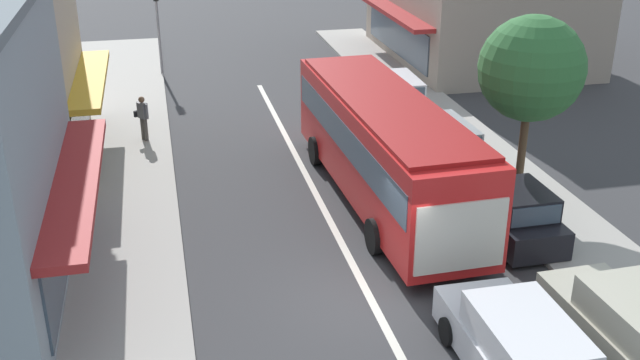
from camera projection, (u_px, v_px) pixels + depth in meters
name	position (u px, v px, depth m)	size (l,w,h in m)	color
ground_plane	(369.00, 296.00, 17.79)	(140.00, 140.00, 0.00)	#353538
lane_centre_line	(330.00, 222.00, 21.36)	(0.20, 28.00, 0.01)	silver
sidewalk_left	(88.00, 212.00, 21.76)	(5.20, 44.00, 0.14)	#A39E96
kerb_right	(501.00, 174.00, 24.36)	(2.80, 44.00, 0.12)	#A39E96
city_bus	(384.00, 143.00, 21.89)	(3.01, 10.93, 3.23)	red
wagon_behind_bus_mid	(519.00, 350.00, 14.63)	(1.95, 4.51, 1.58)	silver
parked_wagon_kerb_front	(634.00, 331.00, 15.22)	(2.05, 4.56, 1.58)	#B7B29E
parked_hatchback_kerb_second	(513.00, 214.00, 20.23)	(1.85, 3.71, 1.54)	black
parked_wagon_kerb_third	(440.00, 144.00, 24.95)	(2.01, 4.54, 1.58)	#9EA3A8
parked_wagon_kerb_rear	(394.00, 96.00, 29.93)	(2.02, 4.54, 1.58)	silver
traffic_light_downstreet	(157.00, 15.00, 34.17)	(0.33, 0.24, 4.20)	gray
street_tree_right	(531.00, 69.00, 21.04)	(3.02, 3.02, 5.61)	brown
pedestrian_with_handbag_near	(143.00, 115.00, 26.70)	(0.53, 0.58, 1.63)	#4C4742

